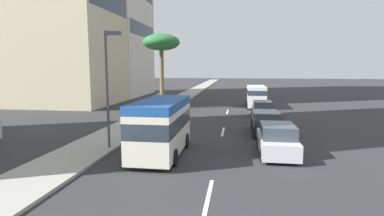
# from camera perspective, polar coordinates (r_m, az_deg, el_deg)

# --- Properties ---
(ground_plane) EXTENTS (198.00, 198.00, 0.00)m
(ground_plane) POSITION_cam_1_polar(r_m,az_deg,el_deg) (36.86, 6.72, 0.07)
(ground_plane) COLOR #2D2D30
(sidewalk_right) EXTENTS (162.00, 3.17, 0.15)m
(sidewalk_right) POSITION_cam_1_polar(r_m,az_deg,el_deg) (37.79, -4.69, 0.39)
(sidewalk_right) COLOR #9E9B93
(sidewalk_right) RESTS_ON ground_plane
(lane_stripe_near) EXTENTS (3.20, 0.16, 0.01)m
(lane_stripe_near) POSITION_cam_1_polar(r_m,az_deg,el_deg) (11.96, 3.09, -15.85)
(lane_stripe_near) COLOR silver
(lane_stripe_near) RESTS_ON ground_plane
(lane_stripe_mid) EXTENTS (3.20, 0.16, 0.01)m
(lane_stripe_mid) POSITION_cam_1_polar(r_m,az_deg,el_deg) (23.09, 5.73, -4.37)
(lane_stripe_mid) COLOR silver
(lane_stripe_mid) RESTS_ON ground_plane
(lane_stripe_far) EXTENTS (3.20, 0.16, 0.01)m
(lane_stripe_far) POSITION_cam_1_polar(r_m,az_deg,el_deg) (33.36, 6.55, -0.70)
(lane_stripe_far) COLOR silver
(lane_stripe_far) RESTS_ON ground_plane
(minibus_lead) EXTENTS (6.07, 2.36, 3.01)m
(minibus_lead) POSITION_cam_1_polar(r_m,az_deg,el_deg) (16.79, -5.70, -3.16)
(minibus_lead) COLOR silver
(minibus_lead) RESTS_ON ground_plane
(car_second) EXTENTS (4.45, 1.96, 1.70)m
(car_second) POSITION_cam_1_polar(r_m,az_deg,el_deg) (17.57, 15.42, -5.74)
(car_second) COLOR silver
(car_second) RESTS_ON ground_plane
(van_third) EXTENTS (5.25, 2.20, 2.55)m
(van_third) POSITION_cam_1_polar(r_m,az_deg,el_deg) (37.51, 11.75, 2.33)
(van_third) COLOR white
(van_third) RESTS_ON ground_plane
(car_fourth) EXTENTS (4.08, 1.87, 1.58)m
(car_fourth) POSITION_cam_1_polar(r_m,az_deg,el_deg) (30.11, 12.82, -0.30)
(car_fourth) COLOR white
(car_fourth) RESTS_ON ground_plane
(car_fifth) EXTENTS (4.78, 1.96, 1.64)m
(car_fifth) POSITION_cam_1_polar(r_m,az_deg,el_deg) (22.83, 13.48, -2.71)
(car_fifth) COLOR black
(car_fifth) RESTS_ON ground_plane
(pedestrian_near_lamp) EXTENTS (0.37, 0.39, 1.73)m
(pedestrian_near_lamp) POSITION_cam_1_polar(r_m,az_deg,el_deg) (36.16, -6.23, 1.70)
(pedestrian_near_lamp) COLOR #333338
(pedestrian_near_lamp) RESTS_ON sidewalk_right
(palm_tree) EXTENTS (4.12, 4.12, 8.30)m
(palm_tree) POSITION_cam_1_polar(r_m,az_deg,el_deg) (35.27, -5.67, 11.73)
(palm_tree) COLOR brown
(palm_tree) RESTS_ON sidewalk_right
(street_lamp) EXTENTS (0.24, 0.97, 6.61)m
(street_lamp) POSITION_cam_1_polar(r_m,az_deg,el_deg) (18.05, -15.13, 5.66)
(street_lamp) COLOR #4C4C51
(street_lamp) RESTS_ON sidewalk_right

